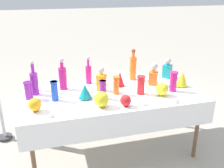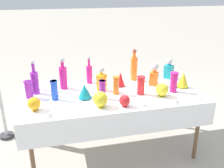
% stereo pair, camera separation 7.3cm
% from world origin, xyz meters
% --- Properties ---
extents(ground_plane, '(40.00, 40.00, 0.00)m').
position_xyz_m(ground_plane, '(0.00, 0.00, 0.00)').
color(ground_plane, '#A0998C').
extents(display_table, '(1.97, 0.97, 0.76)m').
position_xyz_m(display_table, '(0.00, -0.03, 0.71)').
color(display_table, white).
rests_on(display_table, ground).
extents(tall_bottle_0, '(0.08, 0.08, 0.38)m').
position_xyz_m(tall_bottle_0, '(-0.82, 0.17, 0.90)').
color(tall_bottle_0, purple).
rests_on(tall_bottle_0, display_table).
extents(tall_bottle_1, '(0.08, 0.08, 0.40)m').
position_xyz_m(tall_bottle_1, '(0.36, 0.32, 0.93)').
color(tall_bottle_1, orange).
rests_on(tall_bottle_1, display_table).
extents(tall_bottle_2, '(0.09, 0.09, 0.37)m').
position_xyz_m(tall_bottle_2, '(-0.51, 0.24, 0.91)').
color(tall_bottle_2, '#C61972').
rests_on(tall_bottle_2, display_table).
extents(tall_bottle_3, '(0.07, 0.07, 0.34)m').
position_xyz_m(tall_bottle_3, '(-0.20, 0.34, 0.89)').
color(tall_bottle_3, '#C61972').
rests_on(tall_bottle_3, display_table).
extents(square_decanter_0, '(0.12, 0.12, 0.28)m').
position_xyz_m(square_decanter_0, '(-0.10, 0.09, 0.88)').
color(square_decanter_0, orange).
rests_on(square_decanter_0, display_table).
extents(square_decanter_1, '(0.14, 0.14, 0.27)m').
position_xyz_m(square_decanter_1, '(0.54, 0.10, 0.88)').
color(square_decanter_1, orange).
rests_on(square_decanter_1, display_table).
extents(square_decanter_2, '(0.14, 0.14, 0.26)m').
position_xyz_m(square_decanter_2, '(0.81, 0.28, 0.87)').
color(square_decanter_2, teal).
rests_on(square_decanter_2, display_table).
extents(slender_vase_0, '(0.10, 0.10, 0.21)m').
position_xyz_m(slender_vase_0, '(0.29, -0.12, 0.87)').
color(slender_vase_0, red).
rests_on(slender_vase_0, display_table).
extents(slender_vase_1, '(0.07, 0.07, 0.20)m').
position_xyz_m(slender_vase_1, '(-0.13, -0.13, 0.87)').
color(slender_vase_1, purple).
rests_on(slender_vase_1, display_table).
extents(slender_vase_2, '(0.09, 0.09, 0.23)m').
position_xyz_m(slender_vase_2, '(0.67, -0.14, 0.88)').
color(slender_vase_2, '#C61972').
rests_on(slender_vase_2, display_table).
extents(slender_vase_3, '(0.09, 0.09, 0.19)m').
position_xyz_m(slender_vase_3, '(-0.88, 0.06, 0.86)').
color(slender_vase_3, purple).
rests_on(slender_vase_3, display_table).
extents(slender_vase_4, '(0.08, 0.08, 0.21)m').
position_xyz_m(slender_vase_4, '(-0.62, -0.05, 0.87)').
color(slender_vase_4, blue).
rests_on(slender_vase_4, display_table).
extents(slender_vase_5, '(0.08, 0.08, 0.20)m').
position_xyz_m(slender_vase_5, '(0.03, -0.05, 0.87)').
color(slender_vase_5, orange).
rests_on(slender_vase_5, display_table).
extents(fluted_vase_0, '(0.11, 0.11, 0.17)m').
position_xyz_m(fluted_vase_0, '(0.14, 0.16, 0.85)').
color(fluted_vase_0, red).
rests_on(fluted_vase_0, display_table).
extents(fluted_vase_1, '(0.14, 0.14, 0.18)m').
position_xyz_m(fluted_vase_1, '(0.84, -0.04, 0.85)').
color(fluted_vase_1, yellow).
rests_on(fluted_vase_1, display_table).
extents(fluted_vase_2, '(0.14, 0.14, 0.16)m').
position_xyz_m(fluted_vase_2, '(-0.32, -0.09, 0.85)').
color(fluted_vase_2, teal).
rests_on(fluted_vase_2, display_table).
extents(round_bowl_0, '(0.11, 0.11, 0.12)m').
position_xyz_m(round_bowl_0, '(0.04, -0.37, 0.82)').
color(round_bowl_0, red).
rests_on(round_bowl_0, display_table).
extents(round_bowl_1, '(0.14, 0.14, 0.14)m').
position_xyz_m(round_bowl_1, '(0.50, -0.23, 0.84)').
color(round_bowl_1, yellow).
rests_on(round_bowl_1, display_table).
extents(round_bowl_2, '(0.13, 0.13, 0.13)m').
position_xyz_m(round_bowl_2, '(-0.82, -0.25, 0.83)').
color(round_bowl_2, orange).
rests_on(round_bowl_2, display_table).
extents(round_bowl_3, '(0.15, 0.15, 0.16)m').
position_xyz_m(round_bowl_3, '(-0.19, -0.32, 0.84)').
color(round_bowl_3, yellow).
rests_on(round_bowl_3, display_table).
extents(price_tag_left, '(0.06, 0.02, 0.04)m').
position_xyz_m(price_tag_left, '(-0.68, -0.42, 0.78)').
color(price_tag_left, white).
rests_on(price_tag_left, display_table).
extents(price_tag_center, '(0.05, 0.01, 0.04)m').
position_xyz_m(price_tag_center, '(0.57, -0.44, 0.78)').
color(price_tag_center, white).
rests_on(price_tag_center, display_table).
extents(price_tag_right, '(0.06, 0.01, 0.03)m').
position_xyz_m(price_tag_right, '(0.23, -0.42, 0.78)').
color(price_tag_right, white).
rests_on(price_tag_right, display_table).
extents(cardboard_box_behind_left, '(0.45, 0.47, 0.47)m').
position_xyz_m(cardboard_box_behind_left, '(-0.06, 1.10, 0.20)').
color(cardboard_box_behind_left, tan).
rests_on(cardboard_box_behind_left, ground).
extents(cardboard_box_behind_right, '(0.38, 0.41, 0.43)m').
position_xyz_m(cardboard_box_behind_right, '(-0.59, 1.01, 0.18)').
color(cardboard_box_behind_right, tan).
rests_on(cardboard_box_behind_right, ground).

